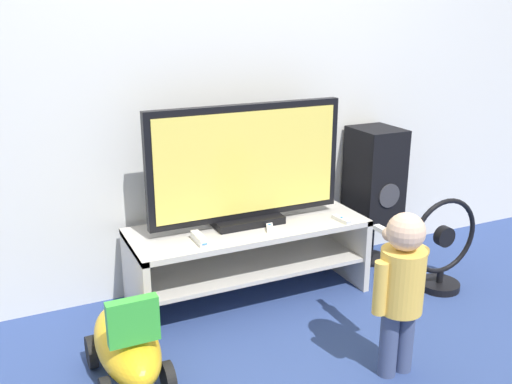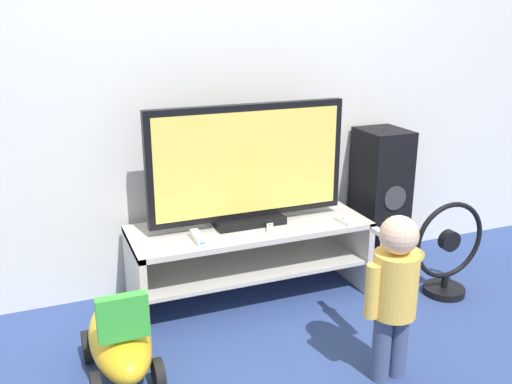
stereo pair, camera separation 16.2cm
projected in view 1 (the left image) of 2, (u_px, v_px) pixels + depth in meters
The scene contains 11 objects.
ground_plane at pixel (268, 316), 3.02m from camera, with size 16.00×16.00×0.00m, color navy.
wall_back at pixel (223, 57), 3.11m from camera, with size 10.00×0.06×2.60m.
tv_stand at pixel (248, 248), 3.14m from camera, with size 1.30×0.49×0.43m.
television at pixel (246, 167), 3.02m from camera, with size 1.09×0.20×0.65m.
game_console at pixel (199, 239), 2.85m from camera, with size 0.04×0.16×0.04m.
remote_primary at pixel (341, 219), 3.14m from camera, with size 0.05×0.13×0.03m.
remote_secondary at pixel (270, 227), 3.04m from camera, with size 0.08×0.13×0.03m.
child at pixel (401, 281), 2.43m from camera, with size 0.29×0.44×0.75m.
speaker_tower at pixel (374, 178), 3.53m from camera, with size 0.27×0.32×0.86m.
floor_fan at pixel (443, 249), 3.24m from camera, with size 0.45×0.23×0.55m.
ride_on_toy at pixel (127, 345), 2.44m from camera, with size 0.30×0.61×0.47m.
Camera 1 is at (-1.20, -2.39, 1.55)m, focal length 40.00 mm.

